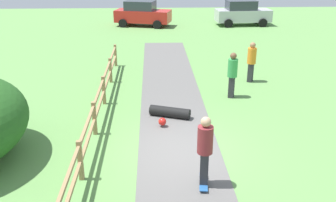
{
  "coord_description": "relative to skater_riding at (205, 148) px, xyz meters",
  "views": [
    {
      "loc": [
        -0.75,
        -9.63,
        5.45
      ],
      "look_at": [
        -0.27,
        1.53,
        1.0
      ],
      "focal_mm": 40.34,
      "sensor_mm": 36.0,
      "label": 1
    }
  ],
  "objects": [
    {
      "name": "bystander_orange",
      "position": [
        3.14,
        7.94,
        -0.06
      ],
      "size": [
        0.51,
        0.51,
        1.78
      ],
      "color": "#2D2D33",
      "rests_on": "ground_plane"
    },
    {
      "name": "wooden_fence",
      "position": [
        -3.08,
        1.69,
        -0.38
      ],
      "size": [
        0.12,
        18.12,
        1.1
      ],
      "color": "#997A51",
      "rests_on": "ground_plane"
    },
    {
      "name": "ground_plane",
      "position": [
        -0.48,
        1.69,
        -1.05
      ],
      "size": [
        60.0,
        60.0,
        0.0
      ],
      "primitive_type": "plane",
      "color": "#60934C"
    },
    {
      "name": "bystander_green",
      "position": [
        1.9,
        6.06,
        -0.04
      ],
      "size": [
        0.49,
        0.49,
        1.82
      ],
      "color": "#2D2D33",
      "rests_on": "ground_plane"
    },
    {
      "name": "skater_riding",
      "position": [
        0.0,
        0.0,
        0.0
      ],
      "size": [
        0.42,
        0.82,
        1.84
      ],
      "color": "#265999",
      "rests_on": "asphalt_path"
    },
    {
      "name": "parked_car_red",
      "position": [
        -1.94,
        21.64,
        -0.09
      ],
      "size": [
        4.49,
        2.79,
        1.92
      ],
      "color": "red",
      "rests_on": "ground_plane"
    },
    {
      "name": "parked_car_silver",
      "position": [
        5.87,
        21.62,
        -0.09
      ],
      "size": [
        4.28,
        2.17,
        1.92
      ],
      "color": "#B7B7BC",
      "rests_on": "ground_plane"
    },
    {
      "name": "skater_fallen",
      "position": [
        -0.67,
        4.11,
        -0.85
      ],
      "size": [
        1.47,
        1.33,
        0.36
      ],
      "color": "black",
      "rests_on": "asphalt_path"
    },
    {
      "name": "asphalt_path",
      "position": [
        -0.48,
        1.69,
        -1.04
      ],
      "size": [
        2.4,
        28.0,
        0.02
      ],
      "primitive_type": "cube",
      "color": "#605E5B",
      "rests_on": "ground_plane"
    }
  ]
}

